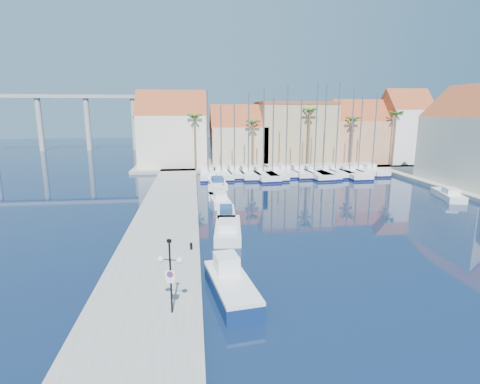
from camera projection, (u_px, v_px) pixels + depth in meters
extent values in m
plane|color=black|center=(291.00, 269.00, 24.86)|extent=(260.00, 260.00, 0.00)
cube|color=gray|center=(167.00, 215.00, 36.83)|extent=(6.00, 77.00, 0.50)
cube|color=gray|center=(278.00, 164.00, 72.56)|extent=(54.00, 16.00, 0.50)
cylinder|color=black|center=(171.00, 276.00, 18.19)|extent=(0.10, 0.10, 3.84)
cylinder|color=black|center=(165.00, 260.00, 18.05)|extent=(0.47, 0.19, 0.05)
cylinder|color=black|center=(175.00, 260.00, 17.97)|extent=(0.47, 0.19, 0.05)
sphere|color=white|center=(160.00, 259.00, 18.09)|extent=(0.35, 0.35, 0.35)
sphere|color=white|center=(179.00, 261.00, 17.93)|extent=(0.35, 0.35, 0.35)
cube|color=black|center=(169.00, 241.00, 17.80)|extent=(0.24, 0.17, 0.15)
cube|color=white|center=(170.00, 275.00, 18.12)|extent=(0.47, 0.17, 0.48)
cylinder|color=red|center=(170.00, 274.00, 18.08)|extent=(0.32, 0.11, 0.33)
cylinder|color=#1933A5|center=(170.00, 275.00, 18.07)|extent=(0.22, 0.08, 0.23)
cube|color=white|center=(170.00, 282.00, 18.19)|extent=(0.38, 0.14, 0.13)
cylinder|color=black|center=(191.00, 246.00, 27.00)|extent=(0.20, 0.20, 0.50)
cube|color=navy|center=(231.00, 290.00, 21.04)|extent=(2.85, 6.20, 0.90)
cube|color=white|center=(231.00, 281.00, 20.93)|extent=(2.85, 6.20, 0.20)
cube|color=white|center=(226.00, 264.00, 21.94)|extent=(1.51, 1.77, 1.09)
cube|color=white|center=(228.00, 230.00, 31.77)|extent=(2.76, 6.79, 0.80)
cube|color=white|center=(228.00, 224.00, 30.97)|extent=(1.70, 2.45, 0.60)
cube|color=white|center=(226.00, 215.00, 36.46)|extent=(2.04, 5.43, 0.80)
cube|color=navy|center=(226.00, 209.00, 35.79)|extent=(1.31, 1.94, 0.60)
cube|color=white|center=(219.00, 200.00, 42.41)|extent=(2.30, 6.00, 0.80)
cube|color=white|center=(220.00, 195.00, 41.70)|extent=(1.46, 2.15, 0.60)
cube|color=white|center=(217.00, 192.00, 46.70)|extent=(2.32, 6.71, 0.80)
cube|color=white|center=(217.00, 188.00, 45.90)|extent=(1.56, 2.37, 0.60)
cube|color=white|center=(217.00, 183.00, 52.33)|extent=(2.52, 6.85, 0.80)
cube|color=navy|center=(217.00, 179.00, 51.53)|extent=(1.64, 2.44, 0.60)
cube|color=white|center=(212.00, 177.00, 57.14)|extent=(2.00, 5.19, 0.80)
cube|color=white|center=(212.00, 173.00, 56.50)|extent=(1.27, 1.86, 0.60)
cube|color=white|center=(448.00, 195.00, 44.95)|extent=(3.43, 6.37, 0.80)
cube|color=white|center=(451.00, 191.00, 44.22)|extent=(1.86, 2.40, 0.60)
cube|color=white|center=(208.00, 174.00, 59.00)|extent=(2.68, 9.32, 1.00)
cube|color=#0C0C3D|center=(208.00, 176.00, 59.07)|extent=(2.74, 9.39, 0.28)
cube|color=white|center=(208.00, 169.00, 59.73)|extent=(1.77, 2.83, 0.60)
cylinder|color=slate|center=(208.00, 132.00, 57.13)|extent=(0.20, 0.20, 12.45)
cube|color=white|center=(221.00, 174.00, 59.71)|extent=(3.17, 10.32, 1.00)
cube|color=#0C0C3D|center=(221.00, 176.00, 59.78)|extent=(3.24, 10.38, 0.28)
cube|color=white|center=(220.00, 168.00, 60.52)|extent=(2.01, 3.15, 0.60)
cylinder|color=slate|center=(221.00, 139.00, 58.04)|extent=(0.20, 0.20, 10.16)
cube|color=white|center=(234.00, 173.00, 60.48)|extent=(2.55, 8.57, 1.00)
cube|color=#0C0C3D|center=(234.00, 175.00, 60.54)|extent=(2.61, 8.63, 0.28)
cube|color=white|center=(233.00, 167.00, 61.13)|extent=(1.65, 2.61, 0.60)
cylinder|color=slate|center=(234.00, 138.00, 58.87)|extent=(0.20, 0.20, 10.27)
cube|color=white|center=(248.00, 173.00, 60.11)|extent=(2.90, 10.32, 1.00)
cube|color=#0C0C3D|center=(248.00, 175.00, 60.18)|extent=(2.97, 10.38, 0.28)
cube|color=white|center=(247.00, 167.00, 60.93)|extent=(1.94, 3.12, 0.60)
cylinder|color=slate|center=(249.00, 133.00, 58.23)|extent=(0.20, 0.20, 12.06)
cube|color=white|center=(262.00, 174.00, 59.42)|extent=(3.74, 11.73, 1.00)
cube|color=#0C0C3D|center=(262.00, 176.00, 59.49)|extent=(3.81, 11.80, 0.28)
cube|color=white|center=(261.00, 168.00, 60.36)|extent=(2.32, 3.60, 0.60)
cylinder|color=slate|center=(264.00, 131.00, 57.42)|extent=(0.20, 0.20, 12.63)
cube|color=white|center=(272.00, 173.00, 60.28)|extent=(3.17, 11.25, 1.00)
cube|color=#0C0C3D|center=(272.00, 175.00, 60.35)|extent=(3.23, 11.31, 0.28)
cube|color=white|center=(270.00, 167.00, 61.19)|extent=(2.11, 3.40, 0.60)
cylinder|color=slate|center=(273.00, 135.00, 58.44)|extent=(0.20, 0.20, 11.24)
cube|color=white|center=(285.00, 172.00, 61.59)|extent=(2.79, 8.71, 1.00)
cube|color=#0C0C3D|center=(285.00, 174.00, 61.66)|extent=(2.86, 8.78, 0.28)
cube|color=white|center=(284.00, 166.00, 62.24)|extent=(1.73, 2.67, 0.60)
cylinder|color=slate|center=(287.00, 128.00, 59.67)|extent=(0.20, 0.20, 13.24)
cube|color=white|center=(298.00, 172.00, 61.20)|extent=(2.63, 9.38, 1.00)
cube|color=#0C0C3D|center=(298.00, 174.00, 61.27)|extent=(2.69, 9.45, 0.28)
cube|color=white|center=(297.00, 167.00, 61.94)|extent=(1.76, 2.84, 0.60)
cylinder|color=slate|center=(301.00, 135.00, 59.47)|extent=(0.20, 0.20, 11.12)
cube|color=white|center=(313.00, 173.00, 60.51)|extent=(3.79, 11.41, 1.00)
cube|color=#0C0C3D|center=(313.00, 175.00, 60.57)|extent=(3.85, 11.47, 0.28)
cube|color=white|center=(310.00, 167.00, 61.41)|extent=(2.30, 3.51, 0.60)
cylinder|color=slate|center=(316.00, 128.00, 58.43)|extent=(0.20, 0.20, 13.55)
cube|color=white|center=(322.00, 172.00, 61.36)|extent=(3.54, 11.69, 1.00)
cube|color=#0C0C3D|center=(322.00, 174.00, 61.42)|extent=(3.60, 11.75, 0.28)
cube|color=white|center=(320.00, 166.00, 62.31)|extent=(2.26, 3.56, 0.60)
cylinder|color=slate|center=(325.00, 128.00, 59.27)|extent=(0.20, 0.20, 13.37)
cube|color=white|center=(334.00, 171.00, 62.03)|extent=(3.31, 10.42, 1.00)
cube|color=#0C0C3D|center=(334.00, 173.00, 62.09)|extent=(3.38, 10.48, 0.28)
cube|color=white|center=(332.00, 166.00, 62.84)|extent=(2.06, 3.19, 0.60)
cylinder|color=slate|center=(338.00, 126.00, 59.96)|extent=(0.20, 0.20, 13.82)
cube|color=white|center=(348.00, 172.00, 61.20)|extent=(3.19, 11.98, 1.00)
cube|color=#0C0C3D|center=(348.00, 174.00, 61.27)|extent=(3.26, 12.04, 0.28)
cube|color=white|center=(345.00, 166.00, 62.19)|extent=(2.20, 3.60, 0.60)
cylinder|color=slate|center=(352.00, 130.00, 59.18)|extent=(0.20, 0.20, 12.58)
cube|color=white|center=(357.00, 171.00, 62.78)|extent=(2.34, 8.97, 1.00)
cube|color=#0C0C3D|center=(357.00, 173.00, 62.85)|extent=(2.40, 9.03, 0.28)
cube|color=white|center=(355.00, 165.00, 63.48)|extent=(1.64, 2.69, 0.60)
cylinder|color=slate|center=(361.00, 133.00, 61.02)|extent=(0.20, 0.20, 11.53)
cube|color=white|center=(371.00, 170.00, 62.97)|extent=(2.44, 9.10, 1.00)
cube|color=#0C0C3D|center=(370.00, 172.00, 63.04)|extent=(2.50, 9.16, 0.28)
cube|color=white|center=(368.00, 165.00, 63.68)|extent=(1.68, 2.74, 0.60)
cylinder|color=slate|center=(375.00, 131.00, 61.13)|extent=(0.20, 0.20, 12.24)
cube|color=#EBE2C5|center=(173.00, 141.00, 68.20)|extent=(12.00, 9.00, 9.00)
cube|color=#983821|center=(172.00, 116.00, 67.24)|extent=(12.30, 9.00, 9.00)
cube|color=tan|center=(238.00, 145.00, 69.84)|extent=(10.00, 8.00, 7.00)
cube|color=#983821|center=(238.00, 127.00, 69.10)|extent=(10.30, 8.00, 8.00)
cube|color=tan|center=(294.00, 134.00, 71.70)|extent=(14.00, 10.00, 11.00)
cube|color=#983821|center=(295.00, 103.00, 70.48)|extent=(14.20, 10.20, 0.50)
cube|color=#B6765C|center=(356.00, 142.00, 72.48)|extent=(10.00, 8.00, 8.00)
cube|color=#983821|center=(357.00, 121.00, 71.63)|extent=(10.30, 8.00, 8.00)
cube|color=white|center=(403.00, 136.00, 72.37)|extent=(8.00, 8.00, 10.00)
cube|color=#983821|center=(405.00, 110.00, 71.31)|extent=(8.30, 8.00, 8.00)
cube|color=#EBE2C5|center=(476.00, 151.00, 50.90)|extent=(9.00, 14.00, 9.00)
cylinder|color=brown|center=(195.00, 143.00, 63.82)|extent=(0.36, 0.36, 9.00)
sphere|color=#2D621C|center=(194.00, 117.00, 62.90)|extent=(2.60, 2.60, 2.60)
cylinder|color=brown|center=(253.00, 145.00, 65.12)|extent=(0.36, 0.36, 8.00)
sphere|color=#2D621C|center=(253.00, 123.00, 64.31)|extent=(2.60, 2.60, 2.60)
cylinder|color=brown|center=(309.00, 139.00, 66.10)|extent=(0.36, 0.36, 10.00)
sphere|color=#2D621C|center=(310.00, 111.00, 65.08)|extent=(2.60, 2.60, 2.60)
cylinder|color=brown|center=(352.00, 143.00, 67.22)|extent=(0.36, 0.36, 8.50)
sphere|color=#2D621C|center=(353.00, 119.00, 66.35)|extent=(2.60, 2.60, 2.60)
cylinder|color=brown|center=(394.00, 139.00, 68.06)|extent=(0.36, 0.36, 9.50)
sphere|color=#2D621C|center=(396.00, 114.00, 67.09)|extent=(2.60, 2.60, 2.60)
cube|color=#9E9E99|center=(69.00, 96.00, 96.90)|extent=(48.00, 2.20, 0.90)
cylinder|color=#9E9E99|center=(40.00, 124.00, 97.43)|extent=(1.40, 1.40, 14.00)
cylinder|color=#9E9E99|center=(88.00, 124.00, 98.86)|extent=(1.40, 1.40, 14.00)
cylinder|color=#9E9E99|center=(134.00, 124.00, 100.29)|extent=(1.40, 1.40, 14.00)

